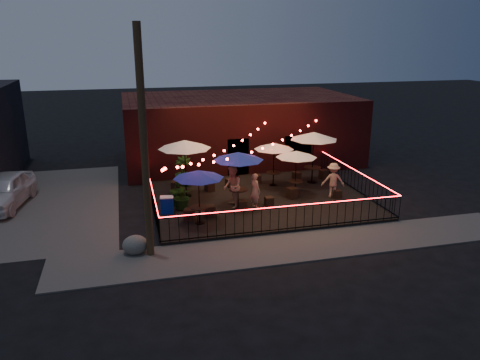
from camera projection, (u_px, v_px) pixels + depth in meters
The scene contains 36 objects.
ground at pixel (271, 216), 20.49m from camera, with size 110.00×110.00×0.00m, color black.
patio at pixel (259, 200), 22.32m from camera, with size 10.00×8.00×0.15m, color black.
sidewalk at pixel (298, 246), 17.48m from camera, with size 18.00×2.50×0.05m, color #484542.
brick_building at pixel (238, 128), 29.39m from camera, with size 14.00×8.00×4.00m.
utility_pole at pixel (144, 147), 15.64m from camera, with size 0.26×0.26×8.00m, color #3B2618.
fence_front at pixel (287, 218), 18.45m from camera, with size 10.00×0.04×1.04m.
fence_left at pixel (152, 196), 20.98m from camera, with size 0.04×8.00×1.04m.
fence_right at pixel (355, 180), 23.33m from camera, with size 0.04×8.00×1.04m.
festoon_lights at pixel (240, 153), 21.09m from camera, with size 10.02×8.72×1.32m.
cafe_table_0 at pixel (198, 175), 18.71m from camera, with size 2.17×2.17×2.27m.
cafe_table_1 at pixel (185, 145), 21.86m from camera, with size 2.63×2.63×2.75m.
cafe_table_2 at pixel (238, 157), 20.64m from camera, with size 2.64×2.64×2.51m.
cafe_table_3 at pixel (274, 147), 23.62m from camera, with size 2.69×2.69×2.24m.
cafe_table_4 at pixel (296, 155), 22.27m from camera, with size 2.47×2.47×2.18m.
cafe_table_5 at pixel (314, 137), 23.97m from camera, with size 2.67×2.67×2.70m.
bistro_chair_0 at pixel (189, 215), 19.57m from camera, with size 0.41×0.41×0.48m, color black.
bistro_chair_1 at pixel (210, 211), 19.97m from camera, with size 0.41×0.41×0.48m, color black.
bistro_chair_2 at pixel (176, 187), 23.18m from camera, with size 0.43×0.43×0.51m, color black.
bistro_chair_3 at pixel (210, 186), 23.27m from camera, with size 0.40×0.40×0.48m, color black.
bistro_chair_4 at pixel (243, 205), 20.77m from camera, with size 0.36×0.36×0.42m, color black.
bistro_chair_5 at pixel (269, 202), 21.19m from camera, with size 0.37×0.37×0.43m, color black.
bistro_chair_6 at pixel (230, 183), 23.91m from camera, with size 0.36×0.36×0.43m, color black.
bistro_chair_7 at pixel (257, 179), 24.53m from camera, with size 0.38×0.38×0.45m, color black.
bistro_chair_8 at pixel (292, 193), 22.24m from camera, with size 0.43×0.43×0.50m, color black.
bistro_chair_9 at pixel (338, 194), 22.25m from camera, with size 0.34×0.34×0.40m, color black.
bistro_chair_10 at pixel (297, 176), 24.94m from camera, with size 0.39×0.39×0.46m, color black.
bistro_chair_11 at pixel (324, 174), 25.33m from camera, with size 0.40×0.40×0.47m, color black.
patron_a at pixel (255, 191), 20.84m from camera, with size 0.58×0.38×1.60m, color tan.
patron_b at pixel (232, 187), 20.86m from camera, with size 0.93×0.73×1.92m, color tan.
patron_c at pixel (333, 180), 22.23m from camera, with size 1.08×0.62×1.68m, color #E1AC97.
potted_shrub_a at pixel (183, 196), 20.76m from camera, with size 1.07×0.93×1.19m, color #0F3D10.
potted_shrub_b at pixel (179, 189), 21.25m from camera, with size 0.84×0.68×1.53m, color #1C4011.
potted_shrub_c at pixel (183, 171), 23.99m from camera, with size 0.85×0.85×1.52m, color #163A0F.
cooler at pixel (167, 205), 20.30m from camera, with size 0.62×0.48×0.76m.
boulder at pixel (135, 245), 16.82m from camera, with size 0.91×0.77×0.71m, color #4D4C47.
car_white at pixel (4, 191), 21.43m from camera, with size 1.80×4.48×1.53m, color silver.
Camera 1 is at (-6.04, -18.19, 7.55)m, focal length 35.00 mm.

